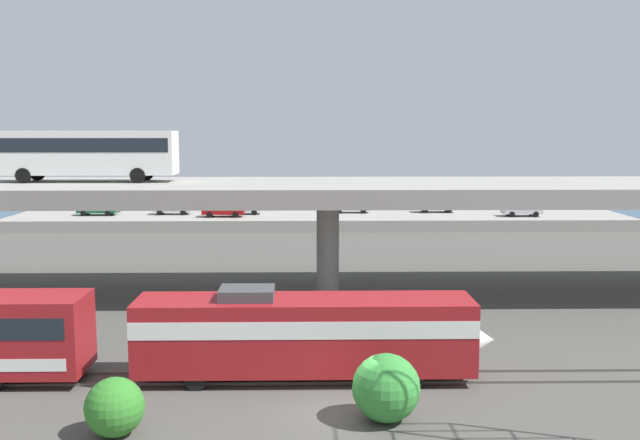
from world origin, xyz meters
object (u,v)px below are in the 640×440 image
Objects in this scene: parked_car_3 at (224,210)px; parked_car_7 at (173,208)px; parked_car_1 at (521,209)px; transit_bus_on_overpass at (85,151)px; parked_car_4 at (102,206)px; parked_car_6 at (350,206)px; parked_car_0 at (435,206)px; parked_car_2 at (98,209)px; parked_car_5 at (244,208)px; train_locomotive at (321,331)px.

parked_car_3 and parked_car_7 have the same top height.
parked_car_7 is at bearing 176.54° from parked_car_1.
transit_bus_on_overpass is 2.75× the size of parked_car_4.
parked_car_3 and parked_car_6 have the same top height.
parked_car_0 is 1.04× the size of parked_car_4.
parked_car_6 is at bearing -176.34° from parked_car_2.
parked_car_6 is (14.41, 3.54, -0.00)m from parked_car_3.
parked_car_0 is at bearing -176.83° from parked_car_2.
parked_car_7 is at bearing -177.15° from parked_car_0.
parked_car_6 is (29.28, -1.14, -0.00)m from parked_car_4.
parked_car_5 and parked_car_7 have the same top height.
parked_car_0 is at bearing -171.05° from parked_car_3.
parked_car_0 is at bearing 1.76° from parked_car_6.
parked_car_4 and parked_car_7 have the same top height.
parked_car_1 is 1.00× the size of parked_car_7.
transit_bus_on_overpass is 34.63m from parked_car_2.
parked_car_4 and parked_car_6 have the same top height.
parked_car_4 is 1.05× the size of parked_car_5.
parked_car_4 is 1.01× the size of parked_car_7.
parked_car_0 and parked_car_2 have the same top height.
parked_car_6 is at bearing -176.62° from parked_car_7.
transit_bus_on_overpass is (-15.46, 17.01, 7.45)m from train_locomotive.
parked_car_5 is (16.54, 0.70, 0.00)m from parked_car_2.
parked_car_0 is 1.05× the size of parked_car_1.
transit_bus_on_overpass reaches higher than parked_car_5.
parked_car_5 is (-22.39, -1.45, -0.00)m from parked_car_0.
parked_car_0 is (29.90, 34.72, -7.60)m from transit_bus_on_overpass.
parked_car_0 is 9.82m from parked_car_1.
parked_car_1 is 0.98× the size of parked_car_2.
train_locomotive is 55.29m from parked_car_2.
parked_car_0 is 1.05× the size of parked_car_7.
parked_car_5 is at bearing -130.62° from parked_car_3.
parked_car_1 and parked_car_6 have the same top height.
parked_car_0 and parked_car_6 have the same top height.
train_locomotive reaches higher than parked_car_5.
train_locomotive is at bearing -105.60° from parked_car_0.
train_locomotive reaches higher than parked_car_4.
parked_car_3 is (14.48, -1.69, 0.00)m from parked_car_2.
train_locomotive is at bearing 132.26° from transit_bus_on_overpass.
transit_bus_on_overpass reaches higher than parked_car_7.
parked_car_7 is at bearing 0.46° from parked_car_5.
parked_car_1 is at bearing 179.90° from parked_car_3.
parked_car_2 is (-9.03, 32.56, -7.60)m from transit_bus_on_overpass.
parked_car_1 is (38.90, 30.81, -7.60)m from transit_bus_on_overpass.
parked_car_1 is at bearing 175.52° from parked_car_5.
transit_bus_on_overpass is at bearing 105.50° from parked_car_2.
parked_car_1 is at bearing 176.54° from parked_car_7.
parked_car_0 and parked_car_1 have the same top height.
parked_car_2 is 0.96× the size of parked_car_6.
parked_car_1 is 33.45m from parked_car_3.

